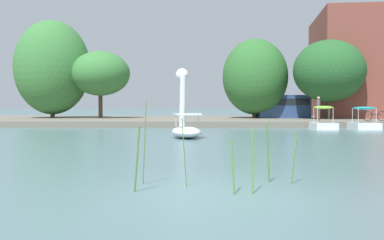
{
  "coord_description": "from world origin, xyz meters",
  "views": [
    {
      "loc": [
        -0.25,
        -7.62,
        1.47
      ],
      "look_at": [
        -1.08,
        15.29,
        0.78
      ],
      "focal_mm": 43.83,
      "sensor_mm": 36.0,
      "label": 1
    }
  ],
  "objects_px": {
    "tree_willow_near_path": "(52,67)",
    "person_on_path": "(318,108)",
    "swan_boat": "(185,121)",
    "tree_broadleaf_right": "(100,74)",
    "tree_broadleaf_left": "(329,71)",
    "parked_van": "(283,106)",
    "pedal_boat_lime": "(323,123)",
    "tree_willow_overhanging": "(255,77)",
    "bicycle_parked": "(375,116)",
    "pedal_boat_teal": "(364,122)"
  },
  "relations": [
    {
      "from": "pedal_boat_teal",
      "to": "swan_boat",
      "type": "bearing_deg",
      "value": -143.04
    },
    {
      "from": "pedal_boat_lime",
      "to": "tree_willow_overhanging",
      "type": "xyz_separation_m",
      "value": [
        -3.19,
        11.14,
        3.56
      ]
    },
    {
      "from": "pedal_boat_teal",
      "to": "person_on_path",
      "type": "relative_size",
      "value": 1.31
    },
    {
      "from": "swan_boat",
      "to": "bicycle_parked",
      "type": "relative_size",
      "value": 1.88
    },
    {
      "from": "swan_boat",
      "to": "tree_willow_near_path",
      "type": "distance_m",
      "value": 23.49
    },
    {
      "from": "tree_willow_near_path",
      "to": "person_on_path",
      "type": "xyz_separation_m",
      "value": [
        21.69,
        -6.79,
        -3.53
      ]
    },
    {
      "from": "bicycle_parked",
      "to": "tree_broadleaf_right",
      "type": "bearing_deg",
      "value": 160.48
    },
    {
      "from": "tree_willow_near_path",
      "to": "tree_broadleaf_left",
      "type": "height_order",
      "value": "tree_willow_near_path"
    },
    {
      "from": "person_on_path",
      "to": "tree_broadleaf_left",
      "type": "bearing_deg",
      "value": 66.57
    },
    {
      "from": "tree_broadleaf_right",
      "to": "bicycle_parked",
      "type": "xyz_separation_m",
      "value": [
        20.78,
        -7.37,
        -3.48
      ]
    },
    {
      "from": "tree_willow_near_path",
      "to": "pedal_boat_teal",
      "type": "bearing_deg",
      "value": -25.49
    },
    {
      "from": "person_on_path",
      "to": "tree_willow_near_path",
      "type": "bearing_deg",
      "value": 162.62
    },
    {
      "from": "tree_broadleaf_right",
      "to": "parked_van",
      "type": "xyz_separation_m",
      "value": [
        15.79,
        0.9,
        -2.75
      ]
    },
    {
      "from": "tree_broadleaf_right",
      "to": "tree_broadleaf_left",
      "type": "bearing_deg",
      "value": -5.54
    },
    {
      "from": "swan_boat",
      "to": "tree_willow_overhanging",
      "type": "distance_m",
      "value": 20.22
    },
    {
      "from": "swan_boat",
      "to": "pedal_boat_teal",
      "type": "distance_m",
      "value": 13.5
    },
    {
      "from": "person_on_path",
      "to": "pedal_boat_teal",
      "type": "bearing_deg",
      "value": -67.73
    },
    {
      "from": "pedal_boat_lime",
      "to": "tree_willow_overhanging",
      "type": "height_order",
      "value": "tree_willow_overhanging"
    },
    {
      "from": "tree_broadleaf_left",
      "to": "pedal_boat_lime",
      "type": "bearing_deg",
      "value": -106.41
    },
    {
      "from": "tree_willow_near_path",
      "to": "tree_broadleaf_left",
      "type": "xyz_separation_m",
      "value": [
        23.5,
        -2.63,
        -0.56
      ]
    },
    {
      "from": "person_on_path",
      "to": "parked_van",
      "type": "bearing_deg",
      "value": 101.86
    },
    {
      "from": "tree_broadleaf_right",
      "to": "tree_willow_overhanging",
      "type": "bearing_deg",
      "value": 3.29
    },
    {
      "from": "tree_broadleaf_left",
      "to": "parked_van",
      "type": "relative_size",
      "value": 1.74
    },
    {
      "from": "tree_willow_overhanging",
      "to": "person_on_path",
      "type": "height_order",
      "value": "tree_willow_overhanging"
    },
    {
      "from": "tree_broadleaf_left",
      "to": "tree_willow_overhanging",
      "type": "distance_m",
      "value": 6.28
    },
    {
      "from": "tree_willow_near_path",
      "to": "tree_broadleaf_right",
      "type": "height_order",
      "value": "tree_willow_near_path"
    },
    {
      "from": "pedal_boat_teal",
      "to": "tree_broadleaf_left",
      "type": "relative_size",
      "value": 0.28
    },
    {
      "from": "tree_willow_near_path",
      "to": "swan_boat",
      "type": "bearing_deg",
      "value": -56.65
    },
    {
      "from": "tree_broadleaf_left",
      "to": "parked_van",
      "type": "bearing_deg",
      "value": 139.77
    },
    {
      "from": "swan_boat",
      "to": "person_on_path",
      "type": "xyz_separation_m",
      "value": [
        8.98,
        12.53,
        0.56
      ]
    },
    {
      "from": "swan_boat",
      "to": "bicycle_parked",
      "type": "height_order",
      "value": "swan_boat"
    },
    {
      "from": "pedal_boat_teal",
      "to": "bicycle_parked",
      "type": "height_order",
      "value": "pedal_boat_teal"
    },
    {
      "from": "tree_willow_near_path",
      "to": "tree_broadleaf_right",
      "type": "xyz_separation_m",
      "value": [
        4.45,
        -0.78,
        -0.6
      ]
    },
    {
      "from": "tree_willow_near_path",
      "to": "tree_broadleaf_left",
      "type": "relative_size",
      "value": 1.06
    },
    {
      "from": "pedal_boat_lime",
      "to": "tree_broadleaf_left",
      "type": "bearing_deg",
      "value": 73.59
    },
    {
      "from": "tree_willow_near_path",
      "to": "pedal_boat_lime",
      "type": "bearing_deg",
      "value": -27.98
    },
    {
      "from": "pedal_boat_lime",
      "to": "tree_willow_near_path",
      "type": "xyz_separation_m",
      "value": [
        -20.99,
        11.15,
        4.43
      ]
    },
    {
      "from": "pedal_boat_lime",
      "to": "pedal_boat_teal",
      "type": "relative_size",
      "value": 1.05
    },
    {
      "from": "tree_willow_near_path",
      "to": "tree_broadleaf_left",
      "type": "bearing_deg",
      "value": -6.38
    },
    {
      "from": "tree_broadleaf_left",
      "to": "person_on_path",
      "type": "xyz_separation_m",
      "value": [
        -1.8,
        -4.16,
        -2.97
      ]
    },
    {
      "from": "pedal_boat_lime",
      "to": "person_on_path",
      "type": "xyz_separation_m",
      "value": [
        0.71,
        4.36,
        0.9
      ]
    },
    {
      "from": "tree_broadleaf_left",
      "to": "bicycle_parked",
      "type": "distance_m",
      "value": 6.77
    },
    {
      "from": "pedal_boat_teal",
      "to": "bicycle_parked",
      "type": "bearing_deg",
      "value": 60.57
    },
    {
      "from": "pedal_boat_lime",
      "to": "tree_willow_overhanging",
      "type": "bearing_deg",
      "value": 105.98
    },
    {
      "from": "pedal_boat_lime",
      "to": "bicycle_parked",
      "type": "xyz_separation_m",
      "value": [
        4.24,
        3.0,
        0.35
      ]
    },
    {
      "from": "tree_willow_overhanging",
      "to": "bicycle_parked",
      "type": "distance_m",
      "value": 11.47
    },
    {
      "from": "pedal_boat_lime",
      "to": "bicycle_parked",
      "type": "height_order",
      "value": "pedal_boat_lime"
    },
    {
      "from": "swan_boat",
      "to": "tree_broadleaf_left",
      "type": "xyz_separation_m",
      "value": [
        10.78,
        16.7,
        3.53
      ]
    },
    {
      "from": "swan_boat",
      "to": "tree_willow_overhanging",
      "type": "relative_size",
      "value": 0.47
    },
    {
      "from": "swan_boat",
      "to": "tree_willow_near_path",
      "type": "bearing_deg",
      "value": 123.35
    }
  ]
}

